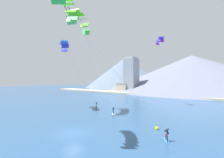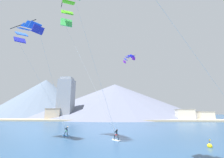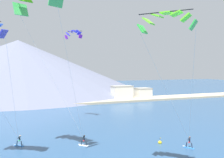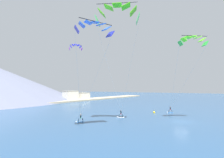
# 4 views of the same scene
# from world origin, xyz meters

# --- Properties ---
(ground_plane) EXTENTS (400.00, 400.00, 0.00)m
(ground_plane) POSITION_xyz_m (0.00, 0.00, 0.00)
(ground_plane) COLOR navy
(kitesurfer_near_lead) EXTENTS (1.57, 1.45, 1.63)m
(kitesurfer_near_lead) POSITION_xyz_m (-11.88, 16.10, 0.44)
(kitesurfer_near_lead) COLOR #337FDB
(kitesurfer_near_lead) RESTS_ON ground
(kitesurfer_near_trail) EXTENTS (1.22, 1.70, 1.74)m
(kitesurfer_near_trail) POSITION_xyz_m (10.89, 5.43, 0.51)
(kitesurfer_near_trail) COLOR #337FDB
(kitesurfer_near_trail) RESTS_ON ground
(kitesurfer_mid_center) EXTENTS (1.50, 1.53, 1.65)m
(kitesurfer_mid_center) POSITION_xyz_m (-2.99, 12.38, 0.45)
(kitesurfer_mid_center) COLOR white
(kitesurfer_mid_center) RESTS_ON ground
(parafoil_kite_near_lead) EXTENTS (7.33, 9.20, 15.86)m
(parafoil_kite_near_lead) POSITION_xyz_m (-16.03, 8.86, 16.14)
(parafoil_kite_near_lead) COLOR #272AAD
(parafoil_kite_near_trail) EXTENTS (11.63, 10.17, 15.86)m
(parafoil_kite_near_trail) POSITION_xyz_m (1.62, -2.23, 16.33)
(parafoil_kite_near_trail) COLOR green
(parafoil_kite_mid_center) EXTENTS (9.51, 8.20, 20.96)m
(parafoil_kite_mid_center) POSITION_xyz_m (-9.76, 8.64, 20.78)
(parafoil_kite_mid_center) COLOR #4ABE5D
(parafoil_kite_distant_high_outer) EXTENTS (3.53, 3.65, 1.85)m
(parafoil_kite_distant_high_outer) POSITION_xyz_m (0.28, 30.26, 19.22)
(parafoil_kite_distant_high_outer) COLOR purple
(race_marker_buoy) EXTENTS (0.56, 0.56, 1.02)m
(race_marker_buoy) POSITION_xyz_m (8.29, 8.72, 0.16)
(race_marker_buoy) COLOR yellow
(race_marker_buoy) RESTS_ON ground
(shoreline_strip) EXTENTS (180.00, 10.00, 0.70)m
(shoreline_strip) POSITION_xyz_m (0.00, 57.36, 0.35)
(shoreline_strip) COLOR tan
(shoreline_strip) RESTS_ON ground
(shore_building_quay_east) EXTENTS (7.28, 6.55, 5.53)m
(shore_building_quay_east) POSITION_xyz_m (-34.40, 61.07, 2.78)
(shore_building_quay_east) COLOR #A89E8E
(shore_building_quay_east) RESTS_ON ground
(highrise_tower) EXTENTS (7.00, 7.00, 21.05)m
(highrise_tower) POSITION_xyz_m (-29.94, 62.49, 10.32)
(highrise_tower) COLOR gray
(highrise_tower) RESTS_ON ground
(mountain_peak_west_ridge) EXTENTS (124.85, 124.85, 26.10)m
(mountain_peak_west_ridge) POSITION_xyz_m (-7.78, 111.51, 13.05)
(mountain_peak_west_ridge) COLOR slate
(mountain_peak_west_ridge) RESTS_ON ground
(mountain_peak_central_summit) EXTENTS (83.30, 83.30, 31.74)m
(mountain_peak_central_summit) POSITION_xyz_m (-69.43, 115.73, 15.87)
(mountain_peak_central_summit) COLOR slate
(mountain_peak_central_summit) RESTS_ON ground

